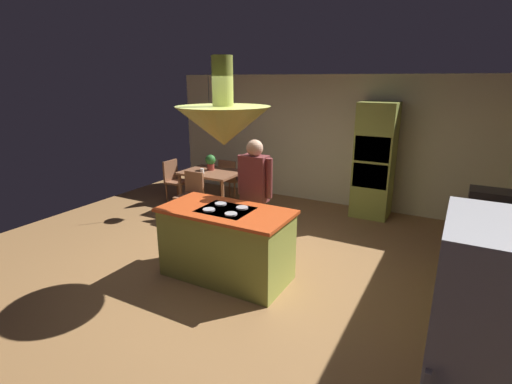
% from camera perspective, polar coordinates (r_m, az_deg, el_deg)
% --- Properties ---
extents(ground, '(8.16, 8.16, 0.00)m').
position_cam_1_polar(ground, '(5.24, -3.13, -11.51)').
color(ground, '#9E7042').
extents(wall_back, '(6.80, 0.10, 2.55)m').
position_cam_1_polar(wall_back, '(7.85, 10.22, 7.65)').
color(wall_back, beige).
rests_on(wall_back, ground).
extents(kitchen_island, '(1.65, 0.84, 0.94)m').
position_cam_1_polar(kitchen_island, '(4.88, -4.46, -7.67)').
color(kitchen_island, '#939E42').
rests_on(kitchen_island, ground).
extents(counter_run_right, '(0.73, 2.17, 0.92)m').
position_cam_1_polar(counter_run_right, '(4.94, 30.89, -9.75)').
color(counter_run_right, '#939E42').
rests_on(counter_run_right, ground).
extents(oven_tower, '(0.66, 0.62, 2.08)m').
position_cam_1_polar(oven_tower, '(7.22, 17.36, 4.50)').
color(oven_tower, '#939E42').
rests_on(oven_tower, ground).
extents(dining_table, '(1.10, 0.85, 0.76)m').
position_cam_1_polar(dining_table, '(7.37, -6.68, 2.32)').
color(dining_table, brown).
rests_on(dining_table, ground).
extents(person_at_island, '(0.53, 0.23, 1.69)m').
position_cam_1_polar(person_at_island, '(5.24, -0.18, 0.08)').
color(person_at_island, tan).
rests_on(person_at_island, ground).
extents(range_hood, '(1.10, 1.10, 1.00)m').
position_cam_1_polar(range_hood, '(4.48, -4.90, 10.19)').
color(range_hood, '#939E42').
extents(pendant_light_over_table, '(0.32, 0.32, 0.82)m').
position_cam_1_polar(pendant_light_over_table, '(7.17, -7.01, 11.68)').
color(pendant_light_over_table, beige).
extents(chair_facing_island, '(0.40, 0.40, 0.87)m').
position_cam_1_polar(chair_facing_island, '(6.91, -9.71, -0.09)').
color(chair_facing_island, brown).
rests_on(chair_facing_island, ground).
extents(chair_by_back_wall, '(0.40, 0.40, 0.87)m').
position_cam_1_polar(chair_by_back_wall, '(7.92, -3.95, 2.26)').
color(chair_by_back_wall, brown).
rests_on(chair_by_back_wall, ground).
extents(chair_at_corner, '(0.40, 0.40, 0.87)m').
position_cam_1_polar(chair_at_corner, '(7.97, -12.11, 2.01)').
color(chair_at_corner, brown).
rests_on(chair_at_corner, ground).
extents(potted_plant_on_table, '(0.20, 0.20, 0.30)m').
position_cam_1_polar(potted_plant_on_table, '(7.43, -6.85, 4.58)').
color(potted_plant_on_table, '#99382D').
rests_on(potted_plant_on_table, dining_table).
extents(cup_on_table, '(0.07, 0.07, 0.09)m').
position_cam_1_polar(cup_on_table, '(7.20, -8.09, 3.14)').
color(cup_on_table, white).
rests_on(cup_on_table, dining_table).
extents(canister_flour, '(0.14, 0.14, 0.20)m').
position_cam_1_polar(canister_flour, '(4.25, 32.07, -6.05)').
color(canister_flour, silver).
rests_on(canister_flour, counter_run_right).
extents(canister_sugar, '(0.14, 0.14, 0.20)m').
position_cam_1_polar(canister_sugar, '(4.41, 31.99, -5.17)').
color(canister_sugar, silver).
rests_on(canister_sugar, counter_run_right).
extents(microwave_on_counter, '(0.46, 0.36, 0.28)m').
position_cam_1_polar(microwave_on_counter, '(5.35, 31.66, -1.20)').
color(microwave_on_counter, '#232326').
rests_on(microwave_on_counter, counter_run_right).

